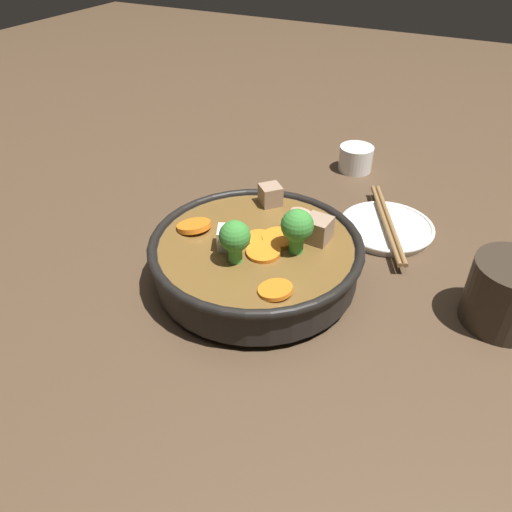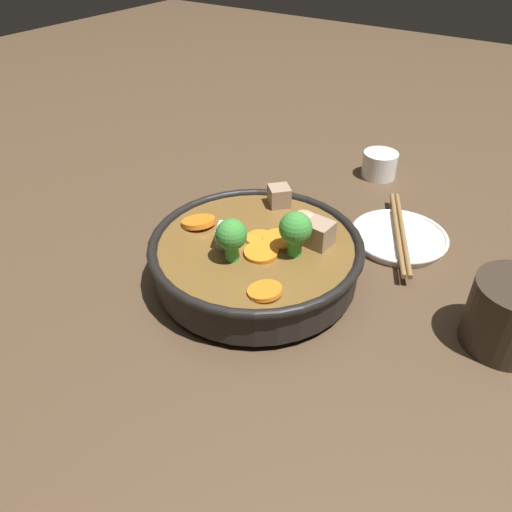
# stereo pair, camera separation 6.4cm
# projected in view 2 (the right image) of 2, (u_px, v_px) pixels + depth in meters

# --- Properties ---
(ground_plane) EXTENTS (3.00, 3.00, 0.00)m
(ground_plane) POSITION_uv_depth(u_px,v_px,m) (256.00, 280.00, 0.66)
(ground_plane) COLOR #4C3826
(stirfry_bowl) EXTENTS (0.27, 0.27, 0.12)m
(stirfry_bowl) POSITION_uv_depth(u_px,v_px,m) (257.00, 255.00, 0.64)
(stirfry_bowl) COLOR black
(stirfry_bowl) RESTS_ON ground_plane
(side_saucer) EXTENTS (0.14, 0.14, 0.01)m
(side_saucer) POSITION_uv_depth(u_px,v_px,m) (399.00, 237.00, 0.73)
(side_saucer) COLOR white
(side_saucer) RESTS_ON ground_plane
(tea_cup) EXTENTS (0.06, 0.06, 0.05)m
(tea_cup) POSITION_uv_depth(u_px,v_px,m) (380.00, 164.00, 0.89)
(tea_cup) COLOR white
(tea_cup) RESTS_ON ground_plane
(dark_mug) EXTENTS (0.12, 0.09, 0.08)m
(dark_mug) POSITION_uv_depth(u_px,v_px,m) (512.00, 316.00, 0.55)
(dark_mug) COLOR #33281E
(dark_mug) RESTS_ON ground_plane
(chopsticks_pair) EXTENTS (0.11, 0.20, 0.01)m
(chopsticks_pair) POSITION_uv_depth(u_px,v_px,m) (400.00, 231.00, 0.72)
(chopsticks_pair) COLOR olive
(chopsticks_pair) RESTS_ON side_saucer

